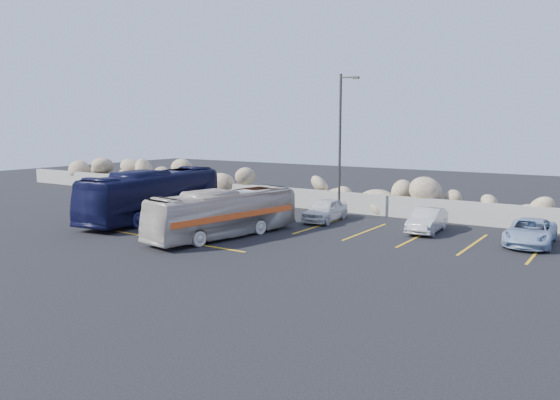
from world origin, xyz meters
The scene contains 10 objects.
ground centered at (0.00, 0.00, 0.00)m, with size 90.00×90.00×0.00m, color black.
seawall centered at (0.00, 12.00, 0.60)m, with size 60.00×0.40×1.20m, color gray.
riprap_pile centered at (0.00, 13.20, 1.30)m, with size 54.00×2.80×2.60m, color #998064, non-canonical shape.
parking_lines centered at (4.64, 5.57, 0.01)m, with size 18.16×9.36×0.01m.
lamppost centered at (2.56, 9.50, 4.30)m, with size 1.14×0.18×8.00m.
vintage_bus centered at (0.24, 2.15, 1.12)m, with size 1.88×8.05×2.24m, color beige.
tour_coach centered at (-6.19, 3.77, 1.38)m, with size 2.32×9.90×2.76m, color black.
car_a centered at (2.16, 8.54, 0.62)m, with size 1.47×3.66×1.25m, color silver.
car_b centered at (7.85, 8.62, 0.58)m, with size 1.24×3.55×1.17m, color #B5B5BA.
car_d centered at (12.60, 8.28, 0.57)m, with size 1.90×4.12×1.15m, color #8CA4C6.
Camera 1 is at (16.48, -17.46, 5.27)m, focal length 35.00 mm.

